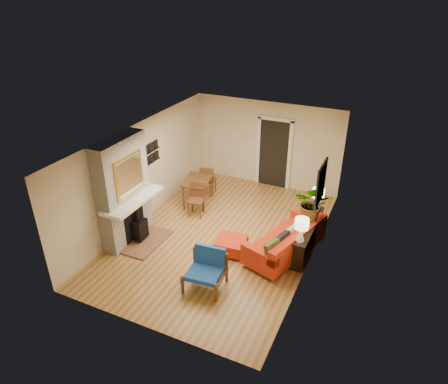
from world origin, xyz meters
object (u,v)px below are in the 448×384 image
Objects in this scene: dining_table at (200,185)px; console_table at (308,229)px; blue_chair at (207,267)px; lamp_near at (301,227)px; houseplant at (312,203)px; ottoman at (231,245)px; lamp_far at (318,196)px; sofa at (288,242)px.

console_table is (3.31, -0.94, -0.02)m from dining_table.
lamp_near reaches higher than blue_chair.
lamp_near is at bearing 39.72° from blue_chair.
ottoman is at bearing -146.82° from houseplant.
console_table is at bearing -15.91° from dining_table.
lamp_near is at bearing -89.40° from houseplant.
blue_chair is (0.00, -1.24, 0.24)m from ottoman.
lamp_far is at bearing 90.00° from console_table.
sofa is 1.32× the size of dining_table.
lamp_near is at bearing -45.68° from sofa.
dining_table is (-1.73, 1.74, 0.40)m from ottoman.
lamp_near is at bearing -26.67° from dining_table.
sofa reaches higher than blue_chair.
ottoman is 2.39m from lamp_far.
dining_table reaches higher than sofa.
lamp_near is (0.34, -0.35, 0.70)m from sofa.
lamp_far is (1.58, 2.81, 0.63)m from blue_chair.
lamp_far reaches higher than ottoman.
dining_table is 3.44m from console_table.
console_table is 0.62m from houseplant.
houseplant reaches higher than dining_table.
blue_chair is 2.58m from console_table.
dining_table is 3.73m from lamp_near.
houseplant reaches higher than blue_chair.
houseplant is at bearing 33.18° from ottoman.
lamp_near is (1.58, 0.08, 0.87)m from ottoman.
dining_table is 3.34m from lamp_far.
lamp_near is 0.96m from houseplant.
sofa is 1.38m from lamp_far.
console_table is 3.43× the size of lamp_near.
dining_table is at bearing 164.09° from console_table.
lamp_near is at bearing -90.00° from lamp_far.
sofa is 0.85m from lamp_near.
blue_chair is 3.44m from dining_table.
dining_table reaches higher than ottoman.
console_table is 0.92m from lamp_far.
sofa is at bearing -23.85° from dining_table.
houseplant is at bearing -12.13° from dining_table.
houseplant is (-0.01, 0.23, 0.57)m from console_table.
lamp_near and lamp_far have the same top height.
blue_chair is (-1.24, -1.66, 0.07)m from sofa.
blue_chair is 0.99× the size of houseplant.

